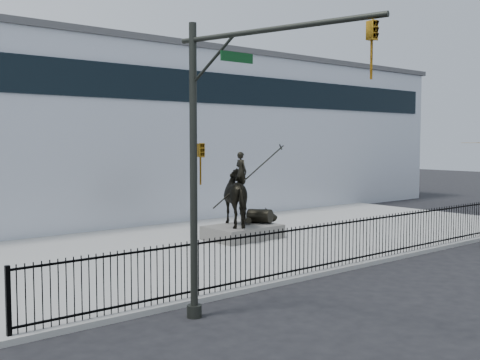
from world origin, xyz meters
TOP-DOWN VIEW (x-y plane):
  - ground at (0.00, 0.00)m, footprint 120.00×120.00m
  - plaza at (0.00, 7.00)m, footprint 30.00×12.00m
  - building at (0.00, 20.00)m, footprint 44.00×14.00m
  - picket_fence at (0.00, 1.25)m, footprint 22.10×0.10m
  - statue_plinth at (0.27, 7.21)m, footprint 3.06×2.16m
  - equestrian_statue at (0.33, 7.22)m, footprint 3.83×2.43m
  - traffic_signal_left at (-6.75, -0.62)m, footprint 1.52×4.84m

SIDE VIEW (x-z plane):
  - ground at x=0.00m, z-range 0.00..0.00m
  - plaza at x=0.00m, z-range 0.00..0.15m
  - statue_plinth at x=0.27m, z-range 0.15..0.71m
  - picket_fence at x=0.00m, z-range 0.15..1.65m
  - equestrian_statue at x=0.33m, z-range 0.26..3.51m
  - traffic_signal_left at x=-6.75m, z-range 0.53..7.53m
  - building at x=0.00m, z-range 0.00..9.00m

